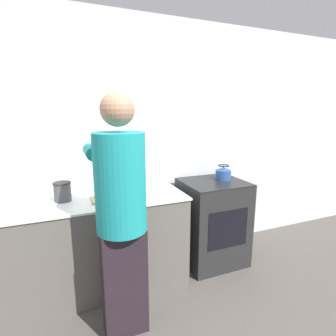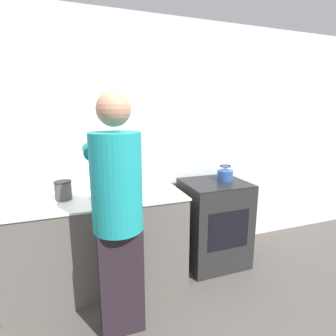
{
  "view_description": "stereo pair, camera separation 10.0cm",
  "coord_description": "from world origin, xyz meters",
  "px_view_note": "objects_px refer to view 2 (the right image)",
  "views": [
    {
      "loc": [
        -0.62,
        -2.02,
        1.66
      ],
      "look_at": [
        0.29,
        0.22,
        1.13
      ],
      "focal_mm": 28.0,
      "sensor_mm": 36.0,
      "label": 1
    },
    {
      "loc": [
        -0.53,
        -2.06,
        1.66
      ],
      "look_at": [
        0.29,
        0.22,
        1.13
      ],
      "focal_mm": 28.0,
      "sensor_mm": 36.0,
      "label": 2
    }
  ],
  "objects_px": {
    "knife": "(114,195)",
    "canister_jar": "(63,190)",
    "cutting_board": "(112,197)",
    "bowl_prep": "(146,184)",
    "oven": "(214,222)",
    "person": "(118,210)",
    "kettle": "(225,174)"
  },
  "relations": [
    {
      "from": "oven",
      "to": "bowl_prep",
      "type": "height_order",
      "value": "bowl_prep"
    },
    {
      "from": "knife",
      "to": "canister_jar",
      "type": "distance_m",
      "value": 0.44
    },
    {
      "from": "cutting_board",
      "to": "knife",
      "type": "xyz_separation_m",
      "value": [
        0.01,
        0.01,
        0.01
      ]
    },
    {
      "from": "person",
      "to": "bowl_prep",
      "type": "height_order",
      "value": "person"
    },
    {
      "from": "cutting_board",
      "to": "canister_jar",
      "type": "bearing_deg",
      "value": 165.32
    },
    {
      "from": "kettle",
      "to": "bowl_prep",
      "type": "xyz_separation_m",
      "value": [
        -0.84,
        0.17,
        -0.08
      ]
    },
    {
      "from": "oven",
      "to": "kettle",
      "type": "relative_size",
      "value": 5.52
    },
    {
      "from": "person",
      "to": "cutting_board",
      "type": "relative_size",
      "value": 4.76
    },
    {
      "from": "bowl_prep",
      "to": "canister_jar",
      "type": "xyz_separation_m",
      "value": [
        -0.8,
        -0.13,
        0.05
      ]
    },
    {
      "from": "knife",
      "to": "cutting_board",
      "type": "bearing_deg",
      "value": -163.32
    },
    {
      "from": "canister_jar",
      "to": "oven",
      "type": "bearing_deg",
      "value": -2.69
    },
    {
      "from": "oven",
      "to": "person",
      "type": "relative_size",
      "value": 0.52
    },
    {
      "from": "knife",
      "to": "bowl_prep",
      "type": "bearing_deg",
      "value": 11.2
    },
    {
      "from": "cutting_board",
      "to": "bowl_prep",
      "type": "relative_size",
      "value": 2.36
    },
    {
      "from": "oven",
      "to": "kettle",
      "type": "distance_m",
      "value": 0.55
    },
    {
      "from": "oven",
      "to": "knife",
      "type": "xyz_separation_m",
      "value": [
        -1.07,
        -0.03,
        0.44
      ]
    },
    {
      "from": "canister_jar",
      "to": "knife",
      "type": "bearing_deg",
      "value": -12.81
    },
    {
      "from": "bowl_prep",
      "to": "oven",
      "type": "bearing_deg",
      "value": -15.78
    },
    {
      "from": "canister_jar",
      "to": "person",
      "type": "bearing_deg",
      "value": -59.66
    },
    {
      "from": "knife",
      "to": "kettle",
      "type": "relative_size",
      "value": 1.46
    },
    {
      "from": "knife",
      "to": "canister_jar",
      "type": "xyz_separation_m",
      "value": [
        -0.43,
        0.1,
        0.06
      ]
    },
    {
      "from": "person",
      "to": "canister_jar",
      "type": "xyz_separation_m",
      "value": [
        -0.38,
        0.65,
        -0.0
      ]
    },
    {
      "from": "cutting_board",
      "to": "canister_jar",
      "type": "distance_m",
      "value": 0.43
    },
    {
      "from": "cutting_board",
      "to": "knife",
      "type": "relative_size",
      "value": 1.54
    },
    {
      "from": "person",
      "to": "bowl_prep",
      "type": "distance_m",
      "value": 0.88
    },
    {
      "from": "cutting_board",
      "to": "knife",
      "type": "bearing_deg",
      "value": 37.12
    },
    {
      "from": "knife",
      "to": "kettle",
      "type": "xyz_separation_m",
      "value": [
        1.2,
        0.05,
        0.09
      ]
    },
    {
      "from": "kettle",
      "to": "bowl_prep",
      "type": "height_order",
      "value": "kettle"
    },
    {
      "from": "person",
      "to": "kettle",
      "type": "distance_m",
      "value": 1.39
    },
    {
      "from": "person",
      "to": "kettle",
      "type": "bearing_deg",
      "value": 25.69
    },
    {
      "from": "oven",
      "to": "knife",
      "type": "distance_m",
      "value": 1.16
    },
    {
      "from": "person",
      "to": "knife",
      "type": "distance_m",
      "value": 0.56
    }
  ]
}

